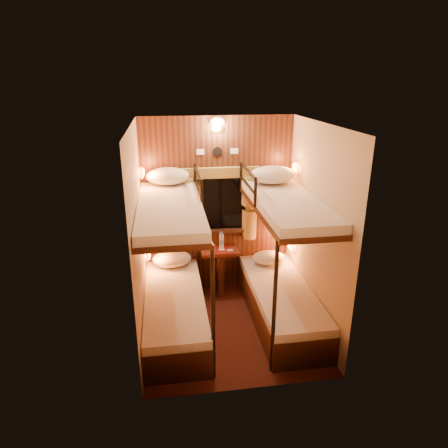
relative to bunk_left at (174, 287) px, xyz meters
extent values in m
plane|color=#33160E|center=(0.65, -0.07, -0.56)|extent=(2.10, 2.10, 0.00)
plane|color=silver|center=(0.65, -0.07, 1.84)|extent=(2.10, 2.10, 0.00)
plane|color=#C6B293|center=(0.65, 0.98, 0.64)|extent=(2.40, 0.00, 2.40)
plane|color=#C6B293|center=(0.65, -1.12, 0.64)|extent=(2.40, 0.00, 2.40)
plane|color=#C6B293|center=(-0.35, -0.07, 0.64)|extent=(0.00, 2.40, 2.40)
plane|color=#C6B293|center=(1.65, -0.07, 0.64)|extent=(0.00, 2.40, 2.40)
cube|color=#33150E|center=(0.65, 0.97, 0.64)|extent=(2.00, 0.03, 2.40)
cube|color=#33150E|center=(0.00, 0.00, -0.38)|extent=(0.70, 1.90, 0.35)
cube|color=white|center=(0.00, 0.00, -0.16)|extent=(0.68, 1.88, 0.10)
cube|color=#33150E|center=(0.00, 0.00, 0.89)|extent=(0.70, 1.90, 0.06)
cube|color=white|center=(0.00, 0.00, 0.97)|extent=(0.68, 1.88, 0.10)
cylinder|color=black|center=(0.35, -0.90, 0.17)|extent=(0.04, 0.04, 1.45)
cylinder|color=black|center=(0.35, 0.88, 1.08)|extent=(0.04, 0.04, 0.32)
cylinder|color=black|center=(0.35, 0.03, 1.08)|extent=(0.04, 0.04, 0.32)
cylinder|color=black|center=(0.35, 0.46, 1.24)|extent=(0.04, 0.85, 0.04)
cylinder|color=black|center=(0.35, 0.46, 1.07)|extent=(0.03, 0.85, 0.03)
cube|color=#33150E|center=(1.30, 0.00, -0.38)|extent=(0.70, 1.90, 0.35)
cube|color=white|center=(1.30, 0.00, -0.16)|extent=(0.68, 1.88, 0.10)
cube|color=#33150E|center=(1.30, 0.00, 0.89)|extent=(0.70, 1.90, 0.06)
cube|color=white|center=(1.30, 0.00, 0.97)|extent=(0.68, 1.88, 0.10)
cylinder|color=black|center=(0.95, -0.90, 0.17)|extent=(0.04, 0.04, 1.45)
cylinder|color=black|center=(0.95, 0.88, 1.08)|extent=(0.04, 0.04, 0.32)
cylinder|color=black|center=(0.95, 0.03, 1.08)|extent=(0.04, 0.04, 0.32)
cylinder|color=black|center=(0.95, 0.46, 1.24)|extent=(0.04, 0.85, 0.04)
cylinder|color=black|center=(0.95, 0.46, 1.07)|extent=(0.03, 0.85, 0.03)
cube|color=black|center=(0.65, 0.95, 0.69)|extent=(0.98, 0.02, 0.78)
cube|color=black|center=(0.65, 0.94, 0.69)|extent=(0.90, 0.01, 0.70)
cube|color=#33150E|center=(0.65, 0.90, 0.31)|extent=(1.00, 0.12, 0.04)
cube|color=olive|center=(0.65, 0.91, 1.12)|extent=(1.10, 0.06, 0.14)
cylinder|color=olive|center=(0.22, 0.90, 0.87)|extent=(0.22, 0.22, 0.40)
cylinder|color=olive|center=(0.22, 0.90, 0.64)|extent=(0.11, 0.11, 0.12)
cylinder|color=olive|center=(0.22, 0.90, 0.39)|extent=(0.20, 0.20, 0.40)
torus|color=#BE8B37|center=(0.22, 0.90, 0.64)|extent=(0.14, 0.14, 0.02)
cylinder|color=olive|center=(1.08, 0.90, 0.87)|extent=(0.22, 0.22, 0.40)
cylinder|color=olive|center=(1.08, 0.90, 0.64)|extent=(0.11, 0.11, 0.12)
cylinder|color=olive|center=(1.08, 0.90, 0.39)|extent=(0.20, 0.20, 0.40)
torus|color=#BE8B37|center=(1.08, 0.90, 0.64)|extent=(0.14, 0.14, 0.02)
cylinder|color=black|center=(0.65, 0.95, 1.39)|extent=(0.12, 0.02, 0.12)
cube|color=silver|center=(0.43, 0.95, 1.39)|extent=(0.10, 0.01, 0.07)
cube|color=silver|center=(0.87, 0.95, 1.39)|extent=(0.10, 0.01, 0.07)
cube|color=#BE8B37|center=(0.65, 0.95, 1.66)|extent=(0.18, 0.01, 0.08)
ellipsoid|color=#FFCC8C|center=(0.65, 0.93, 1.76)|extent=(0.18, 0.09, 0.11)
ellipsoid|color=orange|center=(-0.31, 0.63, 0.14)|extent=(0.08, 0.20, 0.13)
torus|color=#BE8B37|center=(-0.31, 0.63, 0.14)|extent=(0.02, 0.17, 0.17)
ellipsoid|color=orange|center=(-0.31, 0.63, 1.22)|extent=(0.08, 0.20, 0.13)
torus|color=#BE8B37|center=(-0.31, 0.63, 1.22)|extent=(0.02, 0.17, 0.17)
ellipsoid|color=orange|center=(1.61, 0.63, 0.14)|extent=(0.08, 0.20, 0.13)
torus|color=#BE8B37|center=(1.61, 0.63, 0.14)|extent=(0.02, 0.17, 0.17)
ellipsoid|color=orange|center=(1.61, 0.63, 1.22)|extent=(0.08, 0.20, 0.13)
torus|color=#BE8B37|center=(1.61, 0.63, 1.22)|extent=(0.02, 0.17, 0.17)
cube|color=#571F13|center=(0.65, 0.78, 0.07)|extent=(0.50, 0.34, 0.04)
cube|color=#33150E|center=(0.65, 0.78, -0.25)|extent=(0.08, 0.30, 0.61)
cube|color=maroon|center=(0.65, 0.78, 0.09)|extent=(0.30, 0.34, 0.01)
cylinder|color=#99BFE5|center=(0.51, 0.82, 0.18)|extent=(0.06, 0.06, 0.18)
cylinder|color=#3F76BE|center=(0.51, 0.82, 0.17)|extent=(0.06, 0.06, 0.06)
cylinder|color=#3F76BE|center=(0.51, 0.82, 0.29)|extent=(0.03, 0.03, 0.03)
cylinder|color=#99BFE5|center=(0.68, 0.82, 0.19)|extent=(0.06, 0.06, 0.20)
cylinder|color=#3F76BE|center=(0.68, 0.82, 0.18)|extent=(0.07, 0.07, 0.07)
cylinder|color=#3F76BE|center=(0.68, 0.82, 0.31)|extent=(0.04, 0.04, 0.03)
cube|color=silver|center=(0.78, 0.72, 0.09)|extent=(0.08, 0.07, 0.01)
cube|color=silver|center=(0.67, 0.76, 0.09)|extent=(0.08, 0.07, 0.01)
ellipsoid|color=silver|center=(0.00, 0.77, 0.00)|extent=(0.52, 0.37, 0.20)
ellipsoid|color=silver|center=(1.30, 0.65, -0.02)|extent=(0.44, 0.31, 0.17)
ellipsoid|color=silver|center=(0.00, 0.77, 1.13)|extent=(0.54, 0.38, 0.21)
ellipsoid|color=silver|center=(1.30, 0.62, 1.14)|extent=(0.57, 0.40, 0.22)
camera|label=1|loc=(-0.04, -4.14, 2.29)|focal=32.00mm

